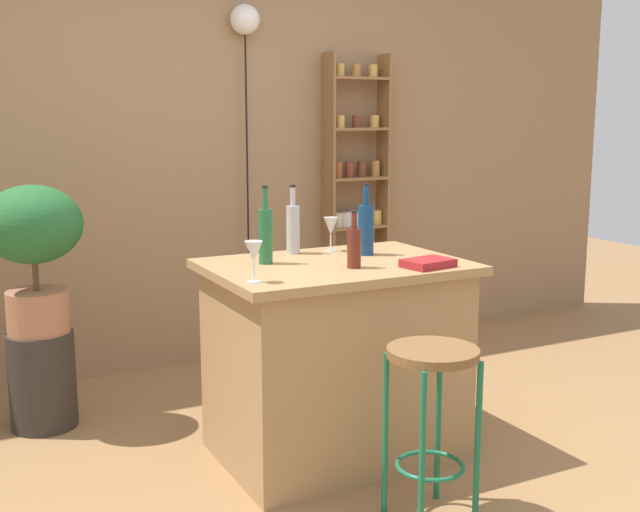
# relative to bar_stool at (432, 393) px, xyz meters

# --- Properties ---
(ground) EXTENTS (12.00, 12.00, 0.00)m
(ground) POSITION_rel_bar_stool_xyz_m (-0.03, 0.41, -0.51)
(ground) COLOR olive
(back_wall) EXTENTS (6.40, 0.10, 2.80)m
(back_wall) POSITION_rel_bar_stool_xyz_m (-0.03, 2.36, 0.89)
(back_wall) COLOR #997551
(back_wall) RESTS_ON ground
(kitchen_counter) EXTENTS (1.13, 0.79, 0.90)m
(kitchen_counter) POSITION_rel_bar_stool_xyz_m (-0.03, 0.71, -0.06)
(kitchen_counter) COLOR #A87F51
(kitchen_counter) RESTS_ON ground
(bar_stool) EXTENTS (0.35, 0.35, 0.69)m
(bar_stool) POSITION_rel_bar_stool_xyz_m (0.00, 0.00, 0.00)
(bar_stool) COLOR #196642
(bar_stool) RESTS_ON ground
(spice_shelf) EXTENTS (0.43, 0.16, 1.94)m
(spice_shelf) POSITION_rel_bar_stool_xyz_m (0.93, 2.21, 0.42)
(spice_shelf) COLOR olive
(spice_shelf) RESTS_ON ground
(plant_stool) EXTENTS (0.33, 0.33, 0.49)m
(plant_stool) POSITION_rel_bar_stool_xyz_m (-1.18, 1.66, -0.27)
(plant_stool) COLOR #2D2823
(plant_stool) RESTS_ON ground
(potted_plant) EXTENTS (0.48, 0.43, 0.73)m
(potted_plant) POSITION_rel_bar_stool_xyz_m (-1.18, 1.66, 0.43)
(potted_plant) COLOR #A86B4C
(potted_plant) RESTS_ON plant_stool
(bottle_wine_red) EXTENTS (0.06, 0.06, 0.35)m
(bottle_wine_red) POSITION_rel_bar_stool_xyz_m (-0.32, 0.83, 0.52)
(bottle_wine_red) COLOR #236638
(bottle_wine_red) RESTS_ON kitchen_counter
(bottle_spirits_clear) EXTENTS (0.06, 0.06, 0.33)m
(bottle_spirits_clear) POSITION_rel_bar_stool_xyz_m (-0.10, 1.01, 0.51)
(bottle_spirits_clear) COLOR #B2B2B7
(bottle_spirits_clear) RESTS_ON kitchen_counter
(bottle_vinegar) EXTENTS (0.06, 0.06, 0.25)m
(bottle_vinegar) POSITION_rel_bar_stool_xyz_m (-0.02, 0.56, 0.48)
(bottle_vinegar) COLOR #5B2319
(bottle_vinegar) RESTS_ON kitchen_counter
(bottle_soda_blue) EXTENTS (0.08, 0.08, 0.34)m
(bottle_soda_blue) POSITION_rel_bar_stool_xyz_m (0.19, 0.82, 0.51)
(bottle_soda_blue) COLOR navy
(bottle_soda_blue) RESTS_ON kitchen_counter
(wine_glass_left) EXTENTS (0.07, 0.07, 0.16)m
(wine_glass_left) POSITION_rel_bar_stool_xyz_m (-0.52, 0.49, 0.50)
(wine_glass_left) COLOR silver
(wine_glass_left) RESTS_ON kitchen_counter
(wine_glass_center) EXTENTS (0.07, 0.07, 0.16)m
(wine_glass_center) POSITION_rel_bar_stool_xyz_m (0.09, 0.99, 0.50)
(wine_glass_center) COLOR silver
(wine_glass_center) RESTS_ON kitchen_counter
(cookbook) EXTENTS (0.23, 0.18, 0.03)m
(cookbook) POSITION_rel_bar_stool_xyz_m (0.27, 0.43, 0.40)
(cookbook) COLOR maroon
(cookbook) RESTS_ON kitchen_counter
(pendant_globe_light) EXTENTS (0.18, 0.18, 2.20)m
(pendant_globe_light) POSITION_rel_bar_stool_xyz_m (0.17, 2.25, 1.55)
(pendant_globe_light) COLOR black
(pendant_globe_light) RESTS_ON ground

